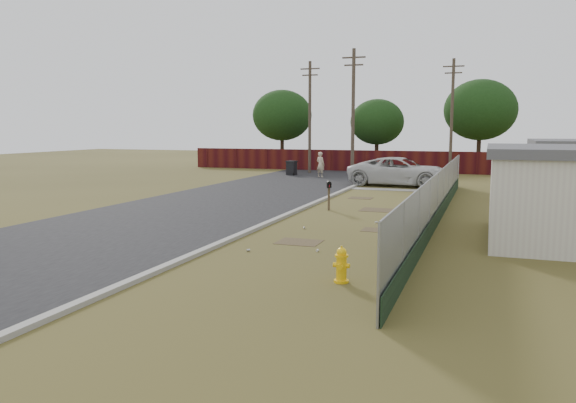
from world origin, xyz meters
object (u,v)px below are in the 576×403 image
at_px(fire_hydrant, 341,265).
at_px(trash_bin, 292,168).
at_px(pedestrian, 320,165).
at_px(mailbox, 329,187).
at_px(pickup_truck, 401,172).

height_order(fire_hydrant, trash_bin, trash_bin).
bearing_deg(fire_hydrant, trash_bin, 111.63).
relative_size(pedestrian, trash_bin, 1.69).
xyz_separation_m(fire_hydrant, mailbox, (-3.51, 11.41, 0.63)).
relative_size(fire_hydrant, pedestrian, 0.47).
relative_size(mailbox, trash_bin, 1.18).
distance_m(pickup_truck, trash_bin, 10.70).
bearing_deg(pickup_truck, trash_bin, 64.71).
bearing_deg(trash_bin, mailbox, -65.49).
relative_size(mailbox, pedestrian, 0.70).
bearing_deg(trash_bin, pickup_truck, -29.90).
bearing_deg(mailbox, pickup_truck, 83.12).
height_order(fire_hydrant, mailbox, mailbox).
distance_m(fire_hydrant, mailbox, 11.96).
relative_size(pickup_truck, trash_bin, 5.86).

